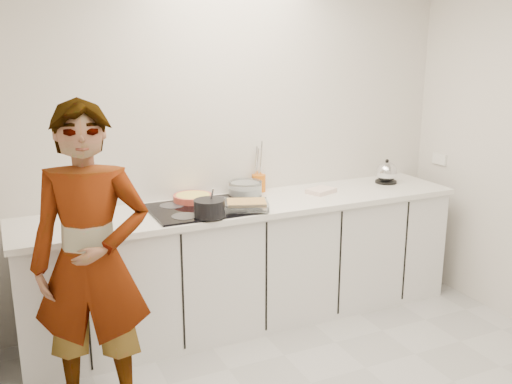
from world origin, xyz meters
name	(u,v)px	position (x,y,z in m)	size (l,w,h in m)	color
wall_back	(231,142)	(0.00, 1.60, 1.30)	(3.60, 0.00, 2.60)	silver
base_cabinets	(249,265)	(0.00, 1.28, 0.43)	(3.20, 0.58, 0.87)	white
countertop	(249,206)	(0.00, 1.28, 0.89)	(3.24, 0.64, 0.04)	white
hob	(203,208)	(-0.35, 1.26, 0.92)	(0.72, 0.54, 0.01)	black
tart_dish	(193,197)	(-0.36, 1.45, 0.95)	(0.36, 0.36, 0.05)	#CB4E3D
saucepan	(209,208)	(-0.38, 1.05, 0.98)	(0.23, 0.23, 0.19)	black
baking_dish	(246,205)	(-0.10, 1.10, 0.96)	(0.35, 0.30, 0.06)	silver
mixing_bowl	(245,190)	(0.05, 1.45, 0.96)	(0.33, 0.33, 0.11)	silver
tea_towel	(321,191)	(0.61, 1.30, 0.93)	(0.21, 0.15, 0.03)	white
kettle	(386,173)	(1.26, 1.36, 0.99)	(0.18, 0.18, 0.20)	black
utensil_crock	(259,183)	(0.21, 1.55, 0.98)	(0.10, 0.10, 0.13)	#D3640C
cook	(91,263)	(-1.20, 0.67, 0.87)	(0.64, 0.42, 1.74)	white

